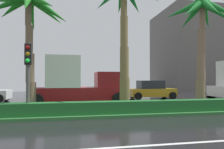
# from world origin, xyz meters

# --- Properties ---
(palm_tree_centre) EXTENTS (4.66, 4.52, 6.68)m
(palm_tree_centre) POSITION_xyz_m (1.69, 8.38, 5.42)
(palm_tree_centre) COLOR brown
(palm_tree_centre) RESTS_ON median_strip
(palm_tree_centre_right) EXTENTS (4.54, 4.41, 7.65)m
(palm_tree_centre_right) POSITION_xyz_m (6.98, 8.10, 6.14)
(palm_tree_centre_right) COLOR brown
(palm_tree_centre_right) RESTS_ON median_strip
(palm_tree_mid_right) EXTENTS (4.48, 4.40, 6.97)m
(palm_tree_mid_right) POSITION_xyz_m (12.01, 8.09, 5.51)
(palm_tree_mid_right) COLOR #7E604C
(palm_tree_mid_right) RESTS_ON median_strip
(traffic_signal_median_right) EXTENTS (0.28, 0.43, 3.38)m
(traffic_signal_median_right) POSITION_xyz_m (2.04, 6.63, 2.48)
(traffic_signal_median_right) COLOR #4C4C47
(traffic_signal_median_right) RESTS_ON median_strip
(box_truck_lead) EXTENTS (6.40, 2.64, 3.46)m
(box_truck_lead) POSITION_xyz_m (4.43, 11.75, 1.55)
(box_truck_lead) COLOR maroon
(box_truck_lead) RESTS_ON ground_plane
(car_in_traffic_third) EXTENTS (4.30, 2.02, 1.72)m
(car_in_traffic_third) POSITION_xyz_m (11.41, 15.09, 0.83)
(car_in_traffic_third) COLOR #B28C1E
(car_in_traffic_third) RESTS_ON ground_plane
(building_far_right) EXTENTS (14.31, 10.71, 13.03)m
(building_far_right) POSITION_xyz_m (25.69, 28.38, 6.51)
(building_far_right) COLOR #605B59
(building_far_right) RESTS_ON ground_plane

